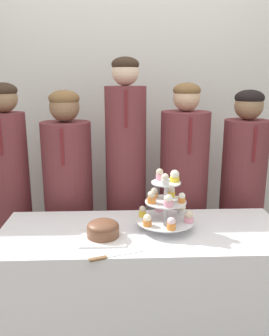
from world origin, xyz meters
The scene contains 10 objects.
wall_back centered at (0.00, 1.41, 1.35)m, with size 9.00×0.06×2.70m.
table centered at (0.00, 0.29, 0.35)m, with size 1.48×0.57×0.71m.
round_cake centered at (-0.20, 0.21, 0.75)m, with size 0.22×0.22×0.09m.
cake_knife centered at (-0.17, 0.02, 0.71)m, with size 0.26×0.10×0.01m.
cupcake_stand centered at (0.12, 0.30, 0.85)m, with size 0.30×0.30×0.31m.
student_0 centered at (-0.82, 0.84, 0.70)m, with size 0.24×0.25×1.44m.
student_1 centered at (-0.45, 0.84, 0.66)m, with size 0.32×0.32×1.40m.
student_2 centered at (-0.08, 0.84, 0.77)m, with size 0.26×0.27×1.59m.
student_3 centered at (0.30, 0.84, 0.67)m, with size 0.31×0.32×1.44m.
student_4 centered at (0.70, 0.84, 0.66)m, with size 0.29×0.30×1.40m.
Camera 1 is at (-0.11, -1.40, 1.47)m, focal length 38.00 mm.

